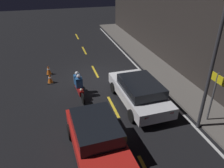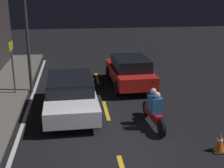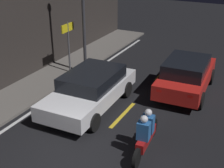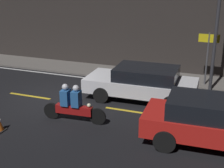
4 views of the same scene
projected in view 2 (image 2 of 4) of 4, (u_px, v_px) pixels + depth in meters
ground_plane at (119, 156)px, 9.15m from camera, size 56.00×56.00×0.00m
lane_dash_d at (106, 110)px, 12.46m from camera, size 2.00×0.14×0.01m
lane_dash_e at (97, 78)px, 16.71m from camera, size 2.00×0.14×0.01m
lane_solid_kerb at (10, 163)px, 8.78m from camera, size 25.20×0.14×0.01m
sedan_white at (71, 94)px, 12.13m from camera, size 4.56×2.13×1.37m
taxi_red at (130, 71)px, 15.18m from camera, size 4.13×2.03×1.47m
motorcycle at (154, 109)px, 10.89m from camera, size 2.31×0.41×1.36m
traffic_cone_mid at (220, 142)px, 9.31m from camera, size 0.42×0.42×0.64m
shop_sign at (12, 56)px, 13.69m from camera, size 0.90×0.08×2.40m
street_lamp at (26, 22)px, 13.60m from camera, size 0.28×0.28×5.76m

